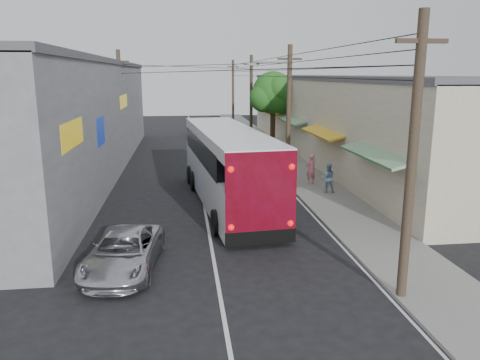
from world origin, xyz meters
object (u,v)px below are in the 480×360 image
object	(u,v)px
jeepney	(124,252)
parked_car_mid	(253,147)
pedestrian_near	(311,169)
parked_suv	(263,166)
coach_bus	(227,166)
pedestrian_far	(328,178)
parked_car_far	(235,136)

from	to	relation	value
jeepney	parked_car_mid	distance (m)	23.05
jeepney	pedestrian_near	xyz separation A→B (m)	(9.35, 10.98, 0.35)
parked_car_mid	parked_suv	bearing A→B (deg)	-90.11
coach_bus	pedestrian_far	distance (m)	5.76
coach_bus	parked_car_far	world-z (taller)	coach_bus
jeepney	pedestrian_near	distance (m)	14.43
parked_car_mid	pedestrian_far	world-z (taller)	pedestrian_far
jeepney	coach_bus	bearing A→B (deg)	68.14
coach_bus	pedestrian_near	xyz separation A→B (m)	(5.16, 3.16, -0.95)
parked_car_mid	parked_car_far	world-z (taller)	parked_car_far
jeepney	pedestrian_near	world-z (taller)	pedestrian_near
parked_car_far	pedestrian_near	world-z (taller)	pedestrian_near
coach_bus	parked_car_far	size ratio (longest dim) A/B	2.75
jeepney	parked_suv	distance (m)	14.23
coach_bus	pedestrian_near	distance (m)	6.12
coach_bus	parked_suv	bearing A→B (deg)	55.51
jeepney	parked_suv	size ratio (longest dim) A/B	0.74
parked_car_far	pedestrian_near	bearing A→B (deg)	-85.23
parked_car_far	pedestrian_near	distance (m)	16.95
jeepney	parked_car_far	distance (m)	28.56
parked_car_mid	pedestrian_far	distance (m)	12.98
parked_suv	pedestrian_near	size ratio (longest dim) A/B	3.59
jeepney	pedestrian_near	bearing A→B (deg)	55.88
parked_car_far	pedestrian_near	size ratio (longest dim) A/B	2.74
jeepney	parked_suv	xyz separation A→B (m)	(6.80, 12.50, 0.26)
pedestrian_near	pedestrian_far	distance (m)	2.06
jeepney	pedestrian_far	size ratio (longest dim) A/B	2.94
pedestrian_near	parked_suv	bearing A→B (deg)	-44.33
parked_suv	pedestrian_far	distance (m)	4.60
parked_car_mid	parked_car_far	distance (m)	6.03
coach_bus	parked_car_mid	xyz separation A→B (m)	(3.41, 13.94, -1.28)
parked_car_mid	pedestrian_far	size ratio (longest dim) A/B	2.45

